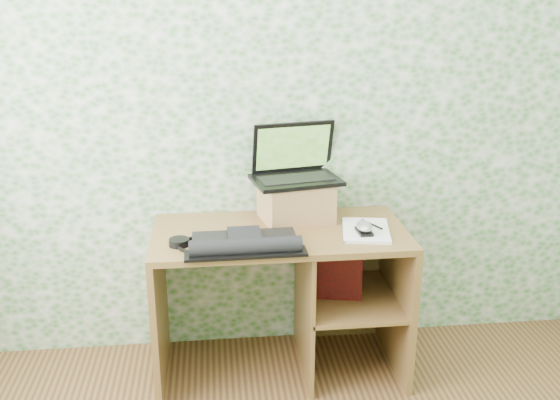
{
  "coord_description": "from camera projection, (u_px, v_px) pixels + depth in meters",
  "views": [
    {
      "loc": [
        -0.3,
        -1.28,
        1.83
      ],
      "look_at": [
        -0.01,
        1.39,
        0.92
      ],
      "focal_mm": 40.0,
      "sensor_mm": 36.0,
      "label": 1
    }
  ],
  "objects": [
    {
      "name": "wall_back",
      "position": [
        273.0,
        104.0,
        3.06
      ],
      "size": [
        3.5,
        0.0,
        3.5
      ],
      "primitive_type": "plane",
      "rotation": [
        1.57,
        0.0,
        0.0
      ],
      "color": "silver",
      "rests_on": "ground"
    },
    {
      "name": "desk",
      "position": [
        295.0,
        279.0,
        3.06
      ],
      "size": [
        1.2,
        0.6,
        0.75
      ],
      "color": "brown",
      "rests_on": "floor"
    },
    {
      "name": "riser",
      "position": [
        296.0,
        201.0,
        3.05
      ],
      "size": [
        0.37,
        0.33,
        0.19
      ],
      "primitive_type": "cube",
      "rotation": [
        0.0,
        0.0,
        0.2
      ],
      "color": "#9E6947",
      "rests_on": "desk"
    },
    {
      "name": "laptop",
      "position": [
        295.0,
        167.0,
        3.04
      ],
      "size": [
        0.46,
        0.36,
        0.28
      ],
      "rotation": [
        0.0,
        0.0,
        0.2
      ],
      "color": "black",
      "rests_on": "riser"
    },
    {
      "name": "keyboard",
      "position": [
        245.0,
        243.0,
        2.73
      ],
      "size": [
        0.53,
        0.27,
        0.07
      ],
      "rotation": [
        0.0,
        0.0,
        0.02
      ],
      "color": "black",
      "rests_on": "desk"
    },
    {
      "name": "headphones",
      "position": [
        198.0,
        244.0,
        2.76
      ],
      "size": [
        0.26,
        0.22,
        0.03
      ],
      "rotation": [
        0.0,
        0.0,
        -0.22
      ],
      "color": "black",
      "rests_on": "desk"
    },
    {
      "name": "notepad",
      "position": [
        366.0,
        230.0,
        2.93
      ],
      "size": [
        0.27,
        0.34,
        0.01
      ],
      "primitive_type": "cube",
      "rotation": [
        0.0,
        0.0,
        -0.19
      ],
      "color": "white",
      "rests_on": "desk"
    },
    {
      "name": "mouse",
      "position": [
        364.0,
        229.0,
        2.87
      ],
      "size": [
        0.08,
        0.12,
        0.04
      ],
      "primitive_type": "ellipsoid",
      "rotation": [
        0.0,
        0.0,
        0.06
      ],
      "color": "#B0B0B2",
      "rests_on": "notepad"
    },
    {
      "name": "pen",
      "position": [
        372.0,
        224.0,
        2.97
      ],
      "size": [
        0.07,
        0.14,
        0.01
      ],
      "primitive_type": "cylinder",
      "rotation": [
        1.57,
        0.0,
        0.46
      ],
      "color": "black",
      "rests_on": "notepad"
    },
    {
      "name": "red_box",
      "position": [
        337.0,
        269.0,
        3.04
      ],
      "size": [
        0.25,
        0.13,
        0.29
      ],
      "primitive_type": "cube",
      "rotation": [
        0.0,
        0.0,
        -0.22
      ],
      "color": "maroon",
      "rests_on": "desk"
    }
  ]
}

